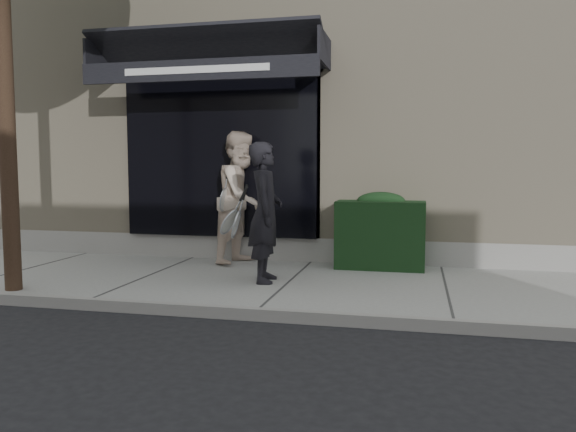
# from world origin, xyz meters

# --- Properties ---
(ground) EXTENTS (80.00, 80.00, 0.00)m
(ground) POSITION_xyz_m (0.00, 0.00, 0.00)
(ground) COLOR black
(ground) RESTS_ON ground
(sidewalk) EXTENTS (20.00, 3.00, 0.12)m
(sidewalk) POSITION_xyz_m (0.00, 0.00, 0.06)
(sidewalk) COLOR gray
(sidewalk) RESTS_ON ground
(curb) EXTENTS (20.00, 0.10, 0.14)m
(curb) POSITION_xyz_m (0.00, -1.55, 0.07)
(curb) COLOR gray
(curb) RESTS_ON ground
(building_facade) EXTENTS (14.30, 8.04, 5.64)m
(building_facade) POSITION_xyz_m (-0.01, 4.96, 2.74)
(building_facade) COLOR #C6B697
(building_facade) RESTS_ON ground
(hedge) EXTENTS (1.30, 0.70, 1.14)m
(hedge) POSITION_xyz_m (1.10, 1.25, 0.66)
(hedge) COLOR black
(hedge) RESTS_ON sidewalk
(pedestrian_front) EXTENTS (0.77, 0.86, 1.83)m
(pedestrian_front) POSITION_xyz_m (-0.31, -0.13, 1.03)
(pedestrian_front) COLOR black
(pedestrian_front) RESTS_ON sidewalk
(pedestrian_back) EXTENTS (1.04, 1.19, 2.06)m
(pedestrian_back) POSITION_xyz_m (-1.05, 1.20, 1.15)
(pedestrian_back) COLOR beige
(pedestrian_back) RESTS_ON sidewalk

